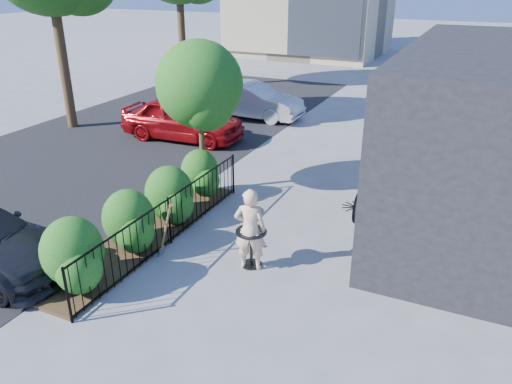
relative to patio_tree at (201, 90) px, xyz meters
The scene contains 11 objects.
ground 4.50m from the patio_tree, 50.96° to the right, with size 120.00×120.00×0.00m, color gray.
fence 3.61m from the patio_tree, 75.06° to the right, with size 0.05×6.05×1.10m.
planting_bed 3.88m from the patio_tree, 89.26° to the right, with size 1.30×6.00×0.08m, color #382616.
shrubs 3.37m from the patio_tree, 87.08° to the right, with size 1.10×5.60×1.24m.
patio_tree is the anchor object (origin of this frame).
street 5.51m from the patio_tree, behind, with size 9.00×30.00×0.01m, color black.
cafe_table 4.51m from the patio_tree, 46.10° to the right, with size 0.63×0.63×0.84m.
woman 4.43m from the patio_tree, 46.77° to the right, with size 0.63×0.41×1.72m, color beige.
shovel 4.08m from the patio_tree, 73.40° to the right, with size 0.44×0.17×1.29m.
car_red 5.23m from the patio_tree, 129.38° to the left, with size 1.76×4.37×1.49m, color maroon.
car_silver 7.92m from the patio_tree, 106.07° to the left, with size 1.48×4.25×1.40m, color silver.
Camera 1 is at (4.22, -7.91, 5.47)m, focal length 35.00 mm.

